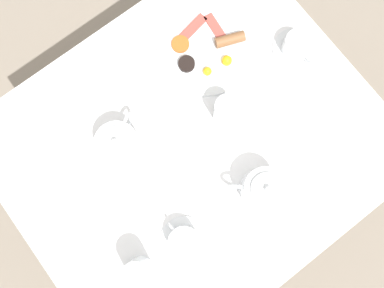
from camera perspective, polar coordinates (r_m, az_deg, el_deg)
ground_plane at (r=1.85m, az=0.00°, el=-4.02°), size 8.00×8.00×0.00m
table at (r=1.17m, az=0.00°, el=-0.78°), size 1.07×0.92×0.76m
breakfast_plate at (r=1.17m, az=2.24°, el=14.19°), size 0.30×0.30×0.04m
teapot_near at (r=1.07m, az=-11.08°, el=-0.11°), size 0.18×0.13×0.12m
teapot_far at (r=1.05m, az=10.81°, el=-6.86°), size 0.16×0.15×0.12m
teacup_with_saucer_left at (r=1.20m, az=15.74°, el=14.13°), size 0.14×0.14×0.06m
teacup_with_saucer_right at (r=1.06m, az=-1.27°, el=-14.60°), size 0.14×0.14×0.06m
water_glass_tall at (r=1.05m, az=-8.25°, el=-18.86°), size 0.07×0.07×0.11m
water_glass_short at (r=1.07m, az=5.29°, el=5.00°), size 0.07×0.07×0.10m
fork_by_plate at (r=1.19m, az=-24.02°, el=-1.01°), size 0.17×0.09×0.00m
knife_by_plate at (r=1.19m, az=22.35°, el=2.69°), size 0.04×0.22×0.00m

